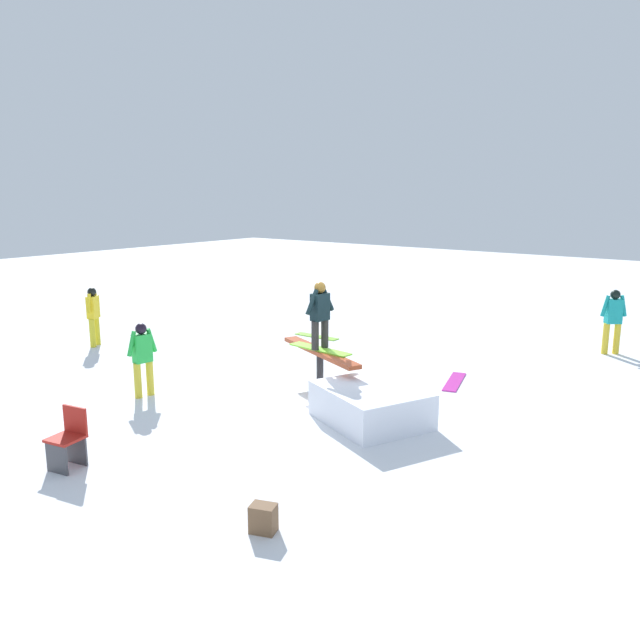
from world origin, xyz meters
TOP-DOWN VIEW (x-y plane):
  - ground_plane at (0.00, 0.00)m, footprint 60.00×60.00m
  - rail_feature at (0.00, 0.00)m, footprint 2.50×1.29m
  - snow_kicker_ramp at (-1.66, 0.72)m, footprint 2.25×2.09m
  - main_rider_on_rail at (0.00, 0.00)m, footprint 1.46×0.77m
  - bystander_green at (2.61, 2.24)m, footprint 0.25×0.64m
  - bystander_teal at (-3.86, -6.76)m, footprint 0.56×0.49m
  - bystander_yellow at (6.97, 0.46)m, footprint 0.40×0.58m
  - loose_snowboard_lime at (3.02, -3.82)m, footprint 1.34×0.29m
  - loose_snowboard_magenta at (-1.82, -2.27)m, footprint 0.65×1.40m
  - folding_chair at (0.84, 4.90)m, footprint 0.52×0.52m
  - backpack_on_snow at (-2.59, 4.51)m, footprint 0.36×0.31m

SIDE VIEW (x-z plane):
  - ground_plane at x=0.00m, z-range 0.00..0.00m
  - loose_snowboard_lime at x=3.02m, z-range 0.00..0.02m
  - loose_snowboard_magenta at x=-1.82m, z-range 0.00..0.02m
  - backpack_on_snow at x=-2.59m, z-range 0.00..0.34m
  - snow_kicker_ramp at x=-1.66m, z-range 0.00..0.62m
  - folding_chair at x=0.84m, z-range -0.03..0.85m
  - rail_feature at x=0.00m, z-range 0.31..1.19m
  - bystander_green at x=2.61m, z-range 0.09..1.55m
  - bystander_yellow at x=6.97m, z-range 0.09..1.62m
  - bystander_teal at x=-3.86m, z-range 0.10..1.70m
  - main_rider_on_rail at x=0.00m, z-range 0.88..2.23m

